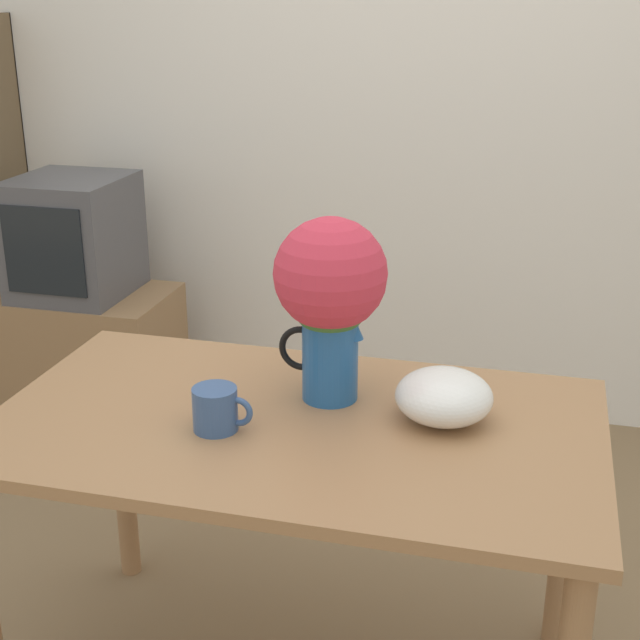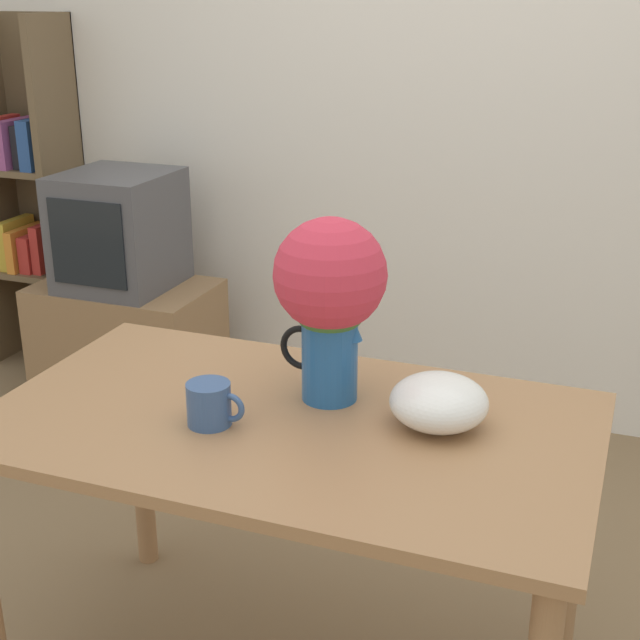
% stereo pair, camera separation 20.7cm
% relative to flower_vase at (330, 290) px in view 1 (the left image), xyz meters
% --- Properties ---
extents(wall_back, '(8.00, 0.05, 2.60)m').
position_rel_flower_vase_xyz_m(wall_back, '(-0.02, 1.63, 0.26)').
color(wall_back, silver).
rests_on(wall_back, ground_plane).
extents(table, '(1.38, 0.81, 0.77)m').
position_rel_flower_vase_xyz_m(table, '(-0.05, -0.13, -0.38)').
color(table, '#A3754C').
rests_on(table, ground_plane).
extents(flower_vase, '(0.26, 0.26, 0.44)m').
position_rel_flower_vase_xyz_m(flower_vase, '(0.00, 0.00, 0.00)').
color(flower_vase, '#235B9E').
rests_on(flower_vase, table).
extents(coffee_mug, '(0.14, 0.10, 0.10)m').
position_rel_flower_vase_xyz_m(coffee_mug, '(-0.20, -0.22, -0.22)').
color(coffee_mug, '#385689').
rests_on(coffee_mug, table).
extents(white_bowl, '(0.22, 0.22, 0.12)m').
position_rel_flower_vase_xyz_m(white_bowl, '(0.28, -0.06, -0.21)').
color(white_bowl, white).
rests_on(white_bowl, table).
extents(tv_stand, '(0.72, 0.46, 0.54)m').
position_rel_flower_vase_xyz_m(tv_stand, '(-1.32, 1.16, -0.77)').
color(tv_stand, '#8E6B47').
rests_on(tv_stand, ground_plane).
extents(tv_set, '(0.42, 0.45, 0.47)m').
position_rel_flower_vase_xyz_m(tv_set, '(-1.32, 1.15, -0.26)').
color(tv_set, '#4C4C51').
rests_on(tv_set, tv_stand).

